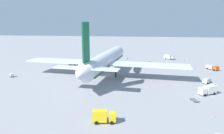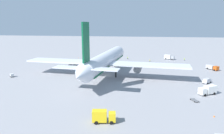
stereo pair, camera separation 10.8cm
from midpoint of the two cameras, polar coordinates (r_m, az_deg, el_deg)
name	(u,v)px [view 1 (the left image)]	position (r m, az deg, el deg)	size (l,w,h in m)	color
ground_plane	(106,75)	(97.17, -1.77, -2.27)	(600.00, 600.00, 0.00)	gray
airliner	(105,60)	(94.49, -2.00, 1.85)	(67.92, 75.60, 24.64)	silver
service_truck_0	(169,57)	(144.79, 15.62, 2.72)	(4.39, 6.88, 3.19)	#999EA5
service_truck_3	(212,67)	(120.13, 26.29, -0.07)	(7.01, 5.43, 2.45)	#BF4C14
service_truck_4	(208,90)	(77.79, 25.36, -5.83)	(5.15, 6.67, 3.13)	white
service_truck_5	(103,116)	(51.44, -2.52, -13.63)	(3.09, 6.01, 3.23)	yellow
service_van	(207,81)	(92.47, 25.07, -3.51)	(4.61, 4.27, 1.97)	silver
baggage_cart_0	(195,100)	(70.27, 22.16, -8.63)	(3.57, 2.45, 0.40)	#595B60
baggage_cart_1	(12,75)	(104.21, -26.34, -2.09)	(2.57, 2.60, 1.50)	#595B60
ground_worker_1	(150,61)	(132.72, 10.55, 1.78)	(0.44, 0.44, 1.64)	black
ground_worker_2	(184,59)	(143.51, 19.61, 2.04)	(0.49, 0.49, 1.63)	#3F3F47
ground_worker_3	(128,58)	(140.89, 4.38, 2.56)	(0.56, 0.56, 1.74)	black
traffic_cone_0	(214,116)	(61.01, 26.75, -12.20)	(0.36, 0.36, 0.55)	orange
traffic_cone_1	(79,58)	(146.79, -9.40, 2.57)	(0.36, 0.36, 0.55)	orange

